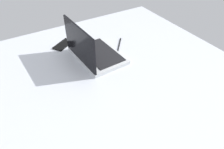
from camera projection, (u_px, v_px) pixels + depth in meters
The scene contains 4 objects.
bed_mattress at pixel (136, 113), 105.19cm from camera, with size 180.00×140.00×18.00cm, color #B7BCC6.
laptop at pixel (93, 52), 122.76cm from camera, with size 34.18×24.73×23.00cm.
cell_phone at pixel (63, 45), 136.74cm from camera, with size 6.80×14.00×0.80cm, color black.
charger_cable at pixel (119, 45), 136.73cm from camera, with size 17.00×0.60×0.60cm, color black.
Camera 1 is at (-53.40, 45.78, 90.34)cm, focal length 34.17 mm.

